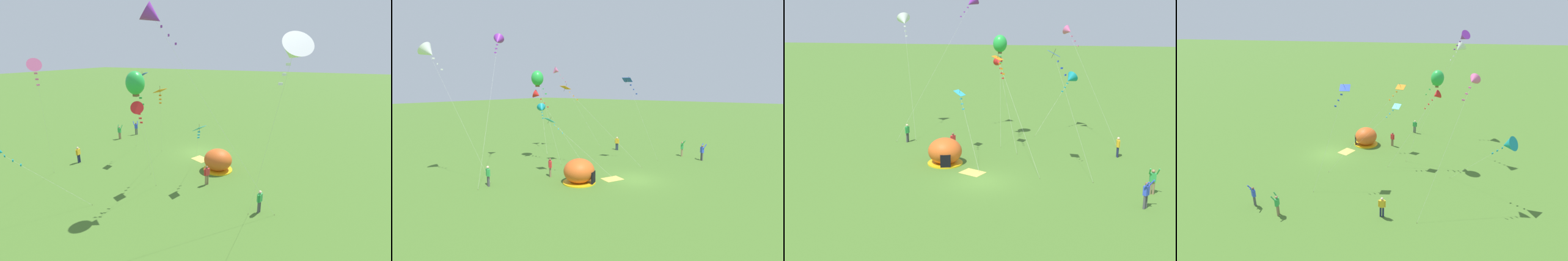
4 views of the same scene
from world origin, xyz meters
TOP-DOWN VIEW (x-y plane):
  - ground_plane at (0.00, 0.00)m, footprint 300.00×300.00m
  - popup_tent at (-3.53, 3.48)m, footprint 2.81×2.81m
  - picnic_blanket at (-0.97, 1.72)m, footprint 2.09×1.90m
  - person_strolling at (10.22, 7.65)m, footprint 0.26×0.59m
  - person_center_field at (-3.64, 6.70)m, footprint 0.42×0.50m
  - person_arms_raised at (11.54, -0.41)m, footprint 0.68×0.50m
  - person_far_back at (-8.57, 9.06)m, footprint 0.34×0.57m
  - person_near_tent at (10.72, -2.90)m, footprint 0.69×0.71m
  - kite_teal at (6.26, 17.07)m, footprint 4.16×4.80m
  - kite_red at (-0.35, 11.37)m, footprint 2.84×5.02m
  - kite_cyan at (-3.01, 6.94)m, footprint 3.10×5.68m
  - kite_purple at (-3.30, 13.66)m, footprint 7.20×5.50m
  - kite_white at (-10.17, 13.98)m, footprint 3.17×5.36m
  - kite_blue at (4.86, 3.30)m, footprint 3.63×2.84m
  - kite_pink at (5.80, 13.91)m, footprint 5.37×4.14m
  - kite_orange at (0.18, 7.58)m, footprint 4.58×7.09m
  - kite_green at (-0.26, 11.36)m, footprint 1.26×3.32m

SIDE VIEW (x-z plane):
  - ground_plane at x=0.00m, z-range 0.00..0.00m
  - picnic_blanket at x=-0.97m, z-range 0.00..0.01m
  - person_strolling at x=10.22m, z-range 0.10..1.82m
  - person_center_field at x=-3.64m, z-range 0.10..1.82m
  - person_far_back at x=-8.57m, z-range 0.10..1.82m
  - popup_tent at x=-3.53m, z-range -0.05..2.05m
  - person_arms_raised at x=11.54m, z-range 0.05..1.94m
  - person_near_tent at x=10.72m, z-range 0.05..1.94m
  - kite_cyan at x=-3.01m, z-range 2.18..7.61m
  - kite_teal at x=6.26m, z-range 2.24..8.19m
  - kite_red at x=-0.35m, z-range 3.38..11.21m
  - kite_orange at x=0.18m, z-range 3.54..11.96m
  - kite_blue at x=4.86m, z-range 3.94..13.14m
  - kite_green at x=-0.26m, z-range 4.11..13.91m
  - kite_pink at x=5.80m, z-range 4.78..15.40m
  - kite_white at x=-10.17m, z-range 5.09..16.86m
  - kite_purple at x=-3.30m, z-range 6.00..19.38m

